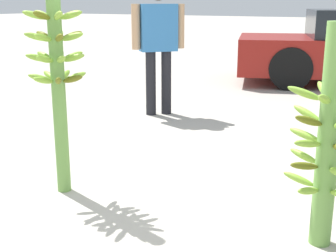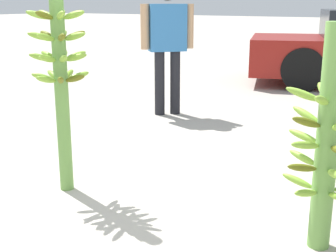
# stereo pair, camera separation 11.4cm
# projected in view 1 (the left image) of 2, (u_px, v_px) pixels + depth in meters

# --- Properties ---
(ground_plane) EXTENTS (80.00, 80.00, 0.00)m
(ground_plane) POSITION_uv_depth(u_px,v_px,m) (145.00, 227.00, 2.92)
(ground_plane) COLOR #B2AA9E
(banana_stalk_left) EXTENTS (0.42, 0.42, 1.67)m
(banana_stalk_left) POSITION_uv_depth(u_px,v_px,m) (57.00, 68.00, 3.25)
(banana_stalk_left) COLOR #6B9E47
(banana_stalk_left) RESTS_ON ground_plane
(banana_stalk_center) EXTENTS (0.49, 0.49, 1.27)m
(banana_stalk_center) POSITION_uv_depth(u_px,v_px,m) (329.00, 139.00, 2.57)
(banana_stalk_center) COLOR #6B9E47
(banana_stalk_center) RESTS_ON ground_plane
(vendor_person) EXTENTS (0.53, 0.54, 1.58)m
(vendor_person) POSITION_uv_depth(u_px,v_px,m) (158.00, 38.00, 5.60)
(vendor_person) COLOR black
(vendor_person) RESTS_ON ground_plane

